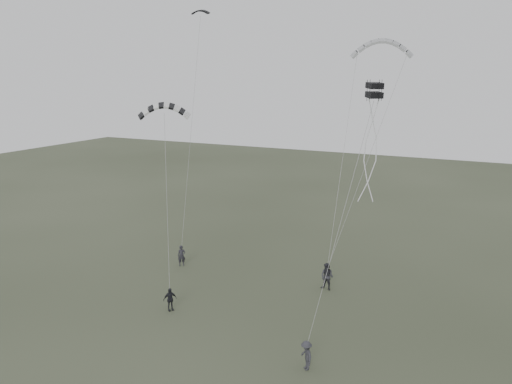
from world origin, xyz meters
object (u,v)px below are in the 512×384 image
at_px(flyer_right, 327,277).
at_px(kite_box, 374,90).
at_px(kite_striped, 164,105).
at_px(flyer_far, 306,355).
at_px(kite_pale_large, 382,41).
at_px(flyer_left, 182,256).
at_px(kite_dark_small, 200,11).
at_px(flyer_center, 170,299).

distance_m(flyer_right, kite_box, 14.95).
xyz_separation_m(kite_striped, kite_box, (14.98, -3.60, 1.27)).
distance_m(flyer_right, flyer_far, 9.92).
bearing_deg(kite_striped, flyer_right, -17.97).
height_order(kite_striped, kite_box, kite_box).
relative_size(flyer_far, kite_pale_large, 0.37).
distance_m(flyer_left, flyer_right, 11.58).
xyz_separation_m(flyer_far, kite_striped, (-12.97, 6.74, 11.73)).
bearing_deg(flyer_right, kite_dark_small, 173.32).
distance_m(flyer_center, kite_pale_large, 22.23).
bearing_deg(kite_dark_small, flyer_left, -92.86).
xyz_separation_m(flyer_far, kite_pale_large, (-0.11, 14.25, 16.00)).
height_order(flyer_far, kite_dark_small, kite_dark_small).
xyz_separation_m(flyer_far, kite_dark_small, (-13.94, 13.28, 18.56)).
bearing_deg(kite_striped, kite_dark_small, 65.33).
height_order(kite_dark_small, kite_striped, kite_dark_small).
bearing_deg(flyer_far, kite_striped, -160.50).
bearing_deg(kite_dark_small, flyer_right, -24.29).
relative_size(flyer_center, kite_striped, 0.44).
height_order(flyer_right, kite_box, kite_box).
xyz_separation_m(flyer_center, kite_pale_large, (9.85, 11.85, 16.02)).
distance_m(kite_pale_large, kite_box, 11.70).
distance_m(flyer_right, kite_striped, 16.18).
bearing_deg(flyer_left, kite_striped, -110.02).
xyz_separation_m(flyer_right, flyer_center, (-7.93, -7.30, -0.21)).
distance_m(flyer_right, kite_pale_large, 16.56).
xyz_separation_m(flyer_far, kite_box, (2.01, 3.14, 13.00)).
bearing_deg(kite_box, flyer_right, 82.76).
height_order(flyer_right, kite_dark_small, kite_dark_small).
bearing_deg(kite_pale_large, kite_striped, -162.35).
distance_m(flyer_center, kite_box, 17.71).
relative_size(kite_pale_large, kite_striped, 1.21).
height_order(flyer_center, kite_striped, kite_striped).
bearing_deg(kite_dark_small, kite_pale_large, -3.56).
distance_m(flyer_center, flyer_far, 10.25).
height_order(kite_dark_small, kite_pale_large, kite_dark_small).
distance_m(flyer_left, kite_pale_large, 21.51).
relative_size(flyer_left, kite_dark_small, 1.17).
bearing_deg(flyer_center, flyer_far, -68.02).
bearing_deg(flyer_center, kite_pale_large, -4.21).
relative_size(flyer_right, kite_box, 2.62).
bearing_deg(flyer_left, flyer_far, -68.72).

